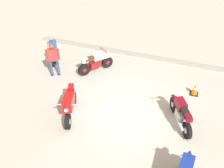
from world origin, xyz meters
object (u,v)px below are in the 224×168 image
object	(u,v)px
motorcycle_maroon_cruiser	(181,113)
motorcycle_red_sportbike	(70,104)
person_in_blue_shirt	(53,49)
traffic_cone	(195,89)
person_in_red_shirt	(53,58)
motorcycle_cream_vintage	(96,63)

from	to	relation	value
motorcycle_maroon_cruiser	motorcycle_red_sportbike	distance (m)	4.29
motorcycle_maroon_cruiser	person_in_blue_shirt	distance (m)	7.11
traffic_cone	person_in_blue_shirt	bearing A→B (deg)	179.94
motorcycle_maroon_cruiser	person_in_red_shirt	xyz separation A→B (m)	(-6.26, 1.29, 0.45)
motorcycle_cream_vintage	traffic_cone	size ratio (longest dim) A/B	3.13
traffic_cone	person_in_red_shirt	bearing A→B (deg)	-173.14
motorcycle_cream_vintage	person_in_red_shirt	xyz separation A→B (m)	(-1.73, -1.04, 0.49)
motorcycle_red_sportbike	person_in_blue_shirt	size ratio (longest dim) A/B	1.15
motorcycle_cream_vintage	motorcycle_red_sportbike	bearing A→B (deg)	-137.01
motorcycle_maroon_cruiser	traffic_cone	xyz separation A→B (m)	(0.38, 2.09, -0.26)
motorcycle_red_sportbike	person_in_red_shirt	xyz separation A→B (m)	(-2.11, 2.37, 0.38)
motorcycle_maroon_cruiser	person_in_red_shirt	bearing A→B (deg)	50.67
person_in_blue_shirt	traffic_cone	size ratio (longest dim) A/B	3.11
motorcycle_red_sportbike	person_in_red_shirt	size ratio (longest dim) A/B	1.12
traffic_cone	motorcycle_red_sportbike	bearing A→B (deg)	-145.00
motorcycle_maroon_cruiser	motorcycle_cream_vintage	xyz separation A→B (m)	(-4.52, 2.33, -0.03)
person_in_blue_shirt	traffic_cone	distance (m)	7.19
person_in_red_shirt	traffic_cone	bearing A→B (deg)	-112.55
motorcycle_maroon_cruiser	motorcycle_cream_vintage	distance (m)	5.09
person_in_blue_shirt	traffic_cone	world-z (taller)	person_in_blue_shirt
person_in_red_shirt	person_in_blue_shirt	bearing A→B (deg)	3.61
motorcycle_maroon_cruiser	motorcycle_red_sportbike	bearing A→B (deg)	76.91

